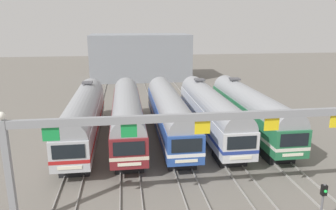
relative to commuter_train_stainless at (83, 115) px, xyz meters
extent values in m
plane|color=slate|center=(8.41, 0.00, -2.69)|extent=(160.00, 160.00, 0.00)
cube|color=gray|center=(-0.72, 17.00, -2.61)|extent=(0.07, 70.00, 0.15)
cube|color=gray|center=(0.72, 17.00, -2.61)|extent=(0.07, 70.00, 0.15)
cube|color=gray|center=(3.49, 17.00, -2.61)|extent=(0.07, 70.00, 0.15)
cube|color=gray|center=(4.92, 17.00, -2.61)|extent=(0.07, 70.00, 0.15)
cube|color=gray|center=(7.69, 17.00, -2.61)|extent=(0.07, 70.00, 0.15)
cube|color=gray|center=(9.13, 17.00, -2.61)|extent=(0.07, 70.00, 0.15)
cube|color=gray|center=(11.89, 17.00, -2.61)|extent=(0.07, 70.00, 0.15)
cube|color=gray|center=(13.33, 17.00, -2.61)|extent=(0.07, 70.00, 0.15)
cube|color=gray|center=(16.10, 17.00, -2.61)|extent=(0.07, 70.00, 0.15)
cube|color=gray|center=(17.53, 17.00, -2.61)|extent=(0.07, 70.00, 0.15)
cube|color=#B2B5BA|center=(0.00, 0.00, -0.46)|extent=(2.85, 18.00, 2.35)
cube|color=#B21E1E|center=(0.00, 0.00, -0.82)|extent=(2.88, 18.02, 0.28)
cylinder|color=gray|center=(0.00, 0.00, 0.71)|extent=(2.74, 17.64, 2.74)
cube|color=black|center=(0.00, -9.02, 0.01)|extent=(2.28, 0.06, 1.03)
cube|color=silver|center=(0.00, -9.02, -1.21)|extent=(1.71, 0.05, 0.24)
cube|color=black|center=(0.00, -6.30, -2.16)|extent=(2.28, 2.60, 1.05)
cube|color=black|center=(0.00, 6.30, -2.16)|extent=(2.28, 2.60, 1.05)
cube|color=#4C4C51|center=(0.00, 5.04, 2.26)|extent=(1.10, 1.10, 0.20)
cube|color=maroon|center=(4.20, 0.00, -0.46)|extent=(2.85, 18.00, 2.35)
cube|color=beige|center=(4.20, 0.00, -0.82)|extent=(2.88, 18.02, 0.28)
cylinder|color=gray|center=(4.20, 0.00, 0.71)|extent=(2.74, 17.64, 2.74)
cube|color=black|center=(4.20, -9.02, 0.01)|extent=(2.28, 0.06, 1.03)
cube|color=silver|center=(4.20, -9.02, -1.21)|extent=(1.71, 0.05, 0.24)
cube|color=black|center=(4.20, -6.30, -2.16)|extent=(2.28, 2.60, 1.05)
cube|color=black|center=(4.20, 6.30, -2.16)|extent=(2.28, 2.60, 1.05)
cube|color=#284C9E|center=(8.41, 0.00, -0.46)|extent=(2.85, 18.00, 2.35)
cube|color=white|center=(8.41, 0.00, -0.82)|extent=(2.88, 18.02, 0.28)
cylinder|color=gray|center=(8.41, 0.00, 0.71)|extent=(2.74, 17.64, 2.74)
cube|color=black|center=(8.41, -9.02, 0.01)|extent=(2.28, 0.06, 1.03)
cube|color=silver|center=(8.41, -9.02, -1.21)|extent=(1.71, 0.05, 0.24)
cube|color=black|center=(8.41, -6.30, -2.16)|extent=(2.28, 2.60, 1.05)
cube|color=black|center=(8.41, 6.30, -2.16)|extent=(2.28, 2.60, 1.05)
cube|color=silver|center=(12.61, 0.00, -0.46)|extent=(2.85, 18.00, 2.35)
cube|color=navy|center=(12.61, 0.00, -0.82)|extent=(2.88, 18.02, 0.28)
cylinder|color=gray|center=(12.61, 0.00, 0.71)|extent=(2.74, 17.64, 2.74)
cube|color=black|center=(12.61, -9.02, 0.01)|extent=(2.28, 0.06, 1.03)
cube|color=silver|center=(12.61, -9.02, -1.21)|extent=(1.71, 0.05, 0.24)
cube|color=black|center=(12.61, -6.30, -2.16)|extent=(2.28, 2.60, 1.05)
cube|color=black|center=(12.61, 6.30, -2.16)|extent=(2.28, 2.60, 1.05)
cube|color=#4C4C51|center=(12.61, 5.04, 2.26)|extent=(1.10, 1.10, 0.20)
cube|color=#236B42|center=(16.82, 0.00, -0.46)|extent=(2.85, 18.00, 2.35)
cube|color=silver|center=(16.82, 0.00, -0.82)|extent=(2.88, 18.02, 0.28)
cylinder|color=gray|center=(16.82, 0.00, 0.71)|extent=(2.74, 17.64, 2.74)
cube|color=black|center=(16.82, -9.02, 0.01)|extent=(2.28, 0.06, 1.03)
cube|color=silver|center=(16.82, -9.02, -1.21)|extent=(1.71, 0.05, 0.24)
cube|color=black|center=(16.82, -6.30, -2.16)|extent=(2.28, 2.60, 1.05)
cube|color=black|center=(16.82, 6.30, -2.16)|extent=(2.28, 2.60, 1.05)
cube|color=#4C4C51|center=(16.82, 5.04, 2.26)|extent=(1.10, 1.10, 0.20)
cube|color=gray|center=(-2.40, -13.50, 0.56)|extent=(0.36, 0.36, 6.50)
cube|color=gray|center=(8.41, -13.50, 3.56)|extent=(21.62, 0.32, 0.44)
cube|color=#198C3F|center=(0.00, -13.50, 2.94)|extent=(0.90, 0.08, 0.80)
cube|color=#198C3F|center=(4.20, -13.50, 2.94)|extent=(0.90, 0.08, 0.80)
cube|color=yellow|center=(8.41, -13.50, 2.94)|extent=(0.90, 0.08, 0.80)
cube|color=yellow|center=(12.61, -13.50, 2.94)|extent=(0.90, 0.08, 0.80)
sphere|color=white|center=(-2.40, -13.50, 4.06)|extent=(0.44, 0.44, 0.44)
cylinder|color=#59595E|center=(14.71, -16.06, -1.24)|extent=(0.12, 0.12, 2.91)
cube|color=black|center=(14.71, -16.06, -0.13)|extent=(0.28, 0.24, 0.60)
sphere|color=green|center=(14.71, -16.20, -0.13)|extent=(0.18, 0.18, 0.18)
cube|color=gray|center=(7.38, 34.45, 1.77)|extent=(19.38, 10.00, 8.91)
camera|label=1|loc=(4.06, -30.63, 8.90)|focal=34.42mm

